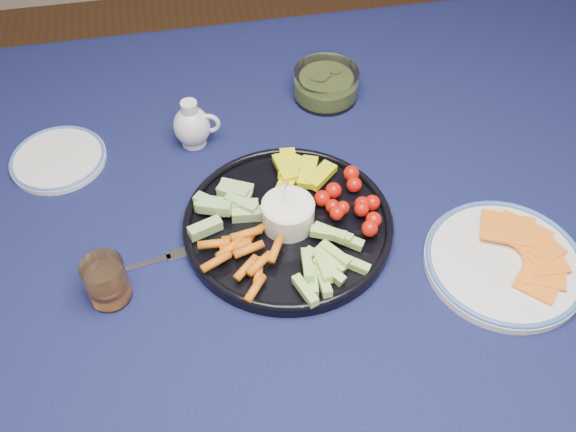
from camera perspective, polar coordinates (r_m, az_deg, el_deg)
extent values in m
plane|color=#502F1B|center=(1.76, 2.50, -14.10)|extent=(4.00, 4.00, 0.00)
cylinder|color=#4E331A|center=(1.77, -23.79, 0.33)|extent=(0.07, 0.07, 0.70)
cylinder|color=#4E331A|center=(1.94, 21.38, 6.42)|extent=(0.07, 0.07, 0.70)
cube|color=#4E331A|center=(1.16, 3.68, 2.05)|extent=(1.60, 1.00, 0.04)
cube|color=#0D1236|center=(1.14, 3.73, 2.84)|extent=(1.66, 1.06, 0.01)
cube|color=#0D1236|center=(1.63, -0.94, 12.62)|extent=(1.66, 0.01, 0.30)
cylinder|color=black|center=(1.06, 0.00, -0.91)|extent=(0.34, 0.34, 0.02)
torus|color=black|center=(1.05, 0.00, -0.51)|extent=(0.35, 0.35, 0.01)
cylinder|color=silver|center=(1.04, 0.00, 0.17)|extent=(0.09, 0.09, 0.05)
cylinder|color=white|center=(1.02, 0.00, 0.87)|extent=(0.07, 0.07, 0.01)
cylinder|color=silver|center=(1.22, -8.35, 6.65)|extent=(0.05, 0.05, 0.01)
ellipsoid|color=silver|center=(1.20, -8.53, 7.88)|extent=(0.07, 0.07, 0.08)
cylinder|color=silver|center=(1.17, -8.76, 9.37)|extent=(0.03, 0.03, 0.03)
torus|color=silver|center=(1.19, -7.05, 8.17)|extent=(0.04, 0.02, 0.04)
torus|color=#3F61B0|center=(1.18, -8.68, 8.85)|extent=(0.04, 0.04, 0.00)
cylinder|color=white|center=(1.30, 3.40, 11.62)|extent=(0.13, 0.13, 0.06)
cylinder|color=#54681D|center=(1.31, 3.38, 11.25)|extent=(0.11, 0.11, 0.03)
cylinder|color=silver|center=(1.07, 18.65, -4.00)|extent=(0.25, 0.25, 0.01)
torus|color=#3F61B0|center=(1.06, 18.75, -3.74)|extent=(0.25, 0.25, 0.01)
cylinder|color=white|center=(0.99, -15.85, -5.59)|extent=(0.06, 0.06, 0.08)
cylinder|color=orange|center=(1.01, -15.64, -6.15)|extent=(0.06, 0.06, 0.04)
cube|color=silver|center=(1.04, -13.76, -4.52)|extent=(0.13, 0.03, 0.00)
cube|color=silver|center=(1.05, -9.89, -3.44)|extent=(0.04, 0.03, 0.00)
cube|color=silver|center=(1.06, 16.77, -4.35)|extent=(0.11, 0.10, 0.00)
cube|color=silver|center=(1.06, 20.61, -6.01)|extent=(0.04, 0.04, 0.00)
cylinder|color=silver|center=(1.24, -19.73, 4.75)|extent=(0.17, 0.17, 0.01)
torus|color=#3F61B0|center=(1.24, -19.80, 4.95)|extent=(0.17, 0.17, 0.01)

